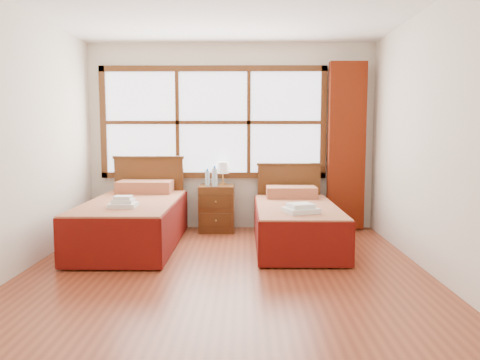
{
  "coord_description": "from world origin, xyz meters",
  "views": [
    {
      "loc": [
        0.2,
        -4.38,
        1.39
      ],
      "look_at": [
        0.14,
        0.7,
        0.85
      ],
      "focal_mm": 35.0,
      "sensor_mm": 36.0,
      "label": 1
    }
  ],
  "objects": [
    {
      "name": "floor",
      "position": [
        0.0,
        0.0,
        0.0
      ],
      "size": [
        4.5,
        4.5,
        0.0
      ],
      "primitive_type": "plane",
      "color": "brown",
      "rests_on": "ground"
    },
    {
      "name": "wall_back",
      "position": [
        0.0,
        2.25,
        1.3
      ],
      "size": [
        4.0,
        0.0,
        4.0
      ],
      "primitive_type": "plane",
      "rotation": [
        1.57,
        0.0,
        0.0
      ],
      "color": "silver",
      "rests_on": "floor"
    },
    {
      "name": "wall_left",
      "position": [
        -2.0,
        0.0,
        1.3
      ],
      "size": [
        0.0,
        4.5,
        4.5
      ],
      "primitive_type": "plane",
      "rotation": [
        1.57,
        0.0,
        1.57
      ],
      "color": "silver",
      "rests_on": "floor"
    },
    {
      "name": "wall_right",
      "position": [
        2.0,
        0.0,
        1.3
      ],
      "size": [
        0.0,
        4.5,
        4.5
      ],
      "primitive_type": "plane",
      "rotation": [
        1.57,
        0.0,
        -1.57
      ],
      "color": "silver",
      "rests_on": "floor"
    },
    {
      "name": "window",
      "position": [
        -0.25,
        2.21,
        1.5
      ],
      "size": [
        3.16,
        0.06,
        1.56
      ],
      "color": "white",
      "rests_on": "wall_back"
    },
    {
      "name": "curtain",
      "position": [
        1.6,
        2.11,
        1.17
      ],
      "size": [
        0.5,
        0.16,
        2.3
      ],
      "primitive_type": "cube",
      "color": "maroon",
      "rests_on": "wall_back"
    },
    {
      "name": "bed_left",
      "position": [
        -1.15,
        1.2,
        0.32
      ],
      "size": [
        1.06,
        2.08,
        1.03
      ],
      "color": "#44250E",
      "rests_on": "floor"
    },
    {
      "name": "bed_right",
      "position": [
        0.81,
        1.2,
        0.29
      ],
      "size": [
        0.97,
        1.99,
        0.94
      ],
      "color": "#44250E",
      "rests_on": "floor"
    },
    {
      "name": "nightstand",
      "position": [
        -0.19,
        1.99,
        0.32
      ],
      "size": [
        0.48,
        0.47,
        0.64
      ],
      "color": "#522C12",
      "rests_on": "floor"
    },
    {
      "name": "towels_left",
      "position": [
        -1.14,
        0.68,
        0.6
      ],
      "size": [
        0.29,
        0.26,
        0.12
      ],
      "rotation": [
        0.0,
        0.0,
        0.0
      ],
      "color": "white",
      "rests_on": "bed_left"
    },
    {
      "name": "towels_right",
      "position": [
        0.8,
        0.64,
        0.54
      ],
      "size": [
        0.42,
        0.4,
        0.1
      ],
      "rotation": [
        0.0,
        0.0,
        0.35
      ],
      "color": "white",
      "rests_on": "bed_right"
    },
    {
      "name": "lamp",
      "position": [
        -0.11,
        2.14,
        0.86
      ],
      "size": [
        0.16,
        0.16,
        0.31
      ],
      "color": "#CD8D41",
      "rests_on": "nightstand"
    },
    {
      "name": "bottle_near",
      "position": [
        -0.32,
        1.96,
        0.75
      ],
      "size": [
        0.06,
        0.06,
        0.24
      ],
      "color": "#A3C1D2",
      "rests_on": "nightstand"
    },
    {
      "name": "bottle_far",
      "position": [
        -0.21,
        1.91,
        0.76
      ],
      "size": [
        0.07,
        0.07,
        0.28
      ],
      "color": "#A3C1D2",
      "rests_on": "nightstand"
    }
  ]
}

